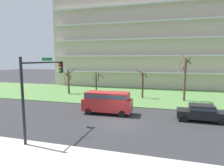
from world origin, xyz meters
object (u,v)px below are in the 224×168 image
object	(u,v)px
tree_center	(143,84)
traffic_signal_mast	(40,83)
tree_far_left	(69,81)
tree_right	(185,76)
van_red_near_left	(107,101)
tree_left	(97,84)
sedan_black_center_left	(201,112)

from	to	relation	value
tree_center	traffic_signal_mast	size ratio (longest dim) A/B	0.73
tree_far_left	tree_right	bearing A→B (deg)	-2.32
tree_center	van_red_near_left	distance (m)	9.78
tree_right	tree_left	bearing A→B (deg)	-177.24
tree_center	van_red_near_left	size ratio (longest dim) A/B	0.83
tree_far_left	sedan_black_center_left	bearing A→B (deg)	-26.88
tree_far_left	van_red_near_left	xyz separation A→B (m)	(9.75, -9.64, -0.88)
tree_center	traffic_signal_mast	world-z (taller)	traffic_signal_mast
tree_left	tree_far_left	bearing A→B (deg)	166.24
sedan_black_center_left	traffic_signal_mast	world-z (taller)	traffic_signal_mast
van_red_near_left	sedan_black_center_left	distance (m)	9.29
van_red_near_left	sedan_black_center_left	xyz separation A→B (m)	(9.28, 0.00, -0.52)
tree_right	van_red_near_left	xyz separation A→B (m)	(-8.38, -8.91, -2.10)
tree_center	sedan_black_center_left	size ratio (longest dim) A/B	0.98
tree_left	tree_center	size ratio (longest dim) A/B	0.93
van_red_near_left	sedan_black_center_left	bearing A→B (deg)	179.43
tree_right	van_red_near_left	world-z (taller)	tree_right
tree_far_left	tree_center	world-z (taller)	tree_center
sedan_black_center_left	tree_right	bearing A→B (deg)	-83.50
tree_far_left	traffic_signal_mast	world-z (taller)	traffic_signal_mast
tree_center	van_red_near_left	world-z (taller)	tree_center
tree_center	tree_left	bearing A→B (deg)	-170.94
traffic_signal_mast	sedan_black_center_left	bearing A→B (deg)	30.66
tree_left	tree_right	world-z (taller)	tree_right
tree_left	tree_right	xyz separation A→B (m)	(12.65, 0.61, 1.39)
tree_center	traffic_signal_mast	distance (m)	17.67
sedan_black_center_left	traffic_signal_mast	size ratio (longest dim) A/B	0.74
tree_far_left	traffic_signal_mast	size ratio (longest dim) A/B	0.71
tree_right	tree_far_left	bearing A→B (deg)	177.68
tree_far_left	sedan_black_center_left	world-z (taller)	tree_far_left
tree_left	van_red_near_left	bearing A→B (deg)	-62.82
tree_right	traffic_signal_mast	size ratio (longest dim) A/B	1.09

